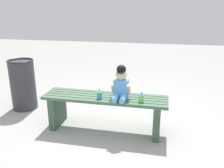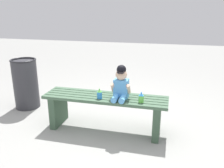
{
  "view_description": "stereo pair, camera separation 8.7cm",
  "coord_description": "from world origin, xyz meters",
  "px_view_note": "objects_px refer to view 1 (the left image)",
  "views": [
    {
      "loc": [
        0.66,
        -2.62,
        1.48
      ],
      "look_at": [
        0.1,
        -0.05,
        0.63
      ],
      "focal_mm": 37.61,
      "sensor_mm": 36.0,
      "label": 1
    },
    {
      "loc": [
        0.75,
        -2.6,
        1.48
      ],
      "look_at": [
        0.1,
        -0.05,
        0.63
      ],
      "focal_mm": 37.61,
      "sensor_mm": 36.0,
      "label": 2
    }
  ],
  "objects_px": {
    "park_bench": "(105,107)",
    "sippy_cup_left": "(99,94)",
    "child_figure": "(121,84)",
    "sippy_cup_right": "(141,97)",
    "trash_bin": "(23,84)"
  },
  "relations": [
    {
      "from": "park_bench",
      "to": "sippy_cup_left",
      "type": "xyz_separation_m",
      "value": [
        -0.04,
        -0.09,
        0.21
      ]
    },
    {
      "from": "child_figure",
      "to": "sippy_cup_left",
      "type": "relative_size",
      "value": 3.26
    },
    {
      "from": "sippy_cup_left",
      "to": "sippy_cup_right",
      "type": "height_order",
      "value": "same"
    },
    {
      "from": "child_figure",
      "to": "trash_bin",
      "type": "xyz_separation_m",
      "value": [
        -1.58,
        0.42,
        -0.24
      ]
    },
    {
      "from": "child_figure",
      "to": "sippy_cup_left",
      "type": "xyz_separation_m",
      "value": [
        -0.24,
        -0.07,
        -0.12
      ]
    },
    {
      "from": "sippy_cup_left",
      "to": "trash_bin",
      "type": "height_order",
      "value": "trash_bin"
    },
    {
      "from": "park_bench",
      "to": "sippy_cup_right",
      "type": "bearing_deg",
      "value": -11.53
    },
    {
      "from": "sippy_cup_left",
      "to": "trash_bin",
      "type": "xyz_separation_m",
      "value": [
        -1.34,
        0.49,
        -0.13
      ]
    },
    {
      "from": "child_figure",
      "to": "sippy_cup_left",
      "type": "bearing_deg",
      "value": -163.53
    },
    {
      "from": "child_figure",
      "to": "trash_bin",
      "type": "relative_size",
      "value": 0.53
    },
    {
      "from": "park_bench",
      "to": "sippy_cup_left",
      "type": "distance_m",
      "value": 0.23
    },
    {
      "from": "sippy_cup_left",
      "to": "child_figure",
      "type": "bearing_deg",
      "value": 16.47
    },
    {
      "from": "sippy_cup_right",
      "to": "sippy_cup_left",
      "type": "bearing_deg",
      "value": 180.0
    },
    {
      "from": "sippy_cup_right",
      "to": "trash_bin",
      "type": "xyz_separation_m",
      "value": [
        -1.84,
        0.49,
        -0.13
      ]
    },
    {
      "from": "sippy_cup_left",
      "to": "trash_bin",
      "type": "distance_m",
      "value": 1.43
    }
  ]
}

